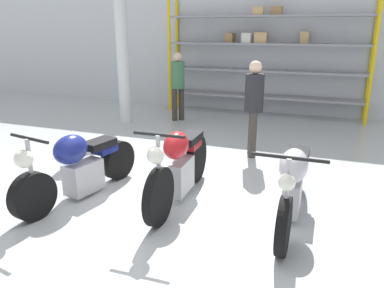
{
  "coord_description": "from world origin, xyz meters",
  "views": [
    {
      "loc": [
        1.62,
        -3.99,
        2.16
      ],
      "look_at": [
        0.0,
        0.4,
        0.7
      ],
      "focal_mm": 35.0,
      "sensor_mm": 36.0,
      "label": 1
    }
  ],
  "objects_px": {
    "motorcycle_red": "(180,165)",
    "motorcycle_blue": "(79,167)",
    "person_near_rack": "(254,102)",
    "shelving_rack": "(264,55)",
    "person_browsing": "(178,81)",
    "motorcycle_silver": "(293,182)"
  },
  "relations": [
    {
      "from": "person_browsing",
      "to": "motorcycle_blue",
      "type": "bearing_deg",
      "value": 140.29
    },
    {
      "from": "motorcycle_red",
      "to": "motorcycle_blue",
      "type": "bearing_deg",
      "value": -75.27
    },
    {
      "from": "motorcycle_silver",
      "to": "person_near_rack",
      "type": "height_order",
      "value": "person_near_rack"
    },
    {
      "from": "person_browsing",
      "to": "person_near_rack",
      "type": "xyz_separation_m",
      "value": [
        2.22,
        -2.01,
        0.02
      ]
    },
    {
      "from": "person_browsing",
      "to": "person_near_rack",
      "type": "relative_size",
      "value": 0.98
    },
    {
      "from": "motorcycle_blue",
      "to": "motorcycle_red",
      "type": "xyz_separation_m",
      "value": [
        1.27,
        0.37,
        0.06
      ]
    },
    {
      "from": "motorcycle_red",
      "to": "person_browsing",
      "type": "relative_size",
      "value": 1.26
    },
    {
      "from": "shelving_rack",
      "to": "person_near_rack",
      "type": "xyz_separation_m",
      "value": [
        0.44,
        -3.35,
        -0.55
      ]
    },
    {
      "from": "shelving_rack",
      "to": "motorcycle_blue",
      "type": "distance_m",
      "value": 6.06
    },
    {
      "from": "shelving_rack",
      "to": "person_browsing",
      "type": "relative_size",
      "value": 3.1
    },
    {
      "from": "shelving_rack",
      "to": "motorcycle_blue",
      "type": "height_order",
      "value": "shelving_rack"
    },
    {
      "from": "motorcycle_red",
      "to": "motorcycle_silver",
      "type": "distance_m",
      "value": 1.41
    },
    {
      "from": "motorcycle_blue",
      "to": "motorcycle_red",
      "type": "distance_m",
      "value": 1.33
    },
    {
      "from": "motorcycle_silver",
      "to": "motorcycle_blue",
      "type": "bearing_deg",
      "value": -82.66
    },
    {
      "from": "shelving_rack",
      "to": "person_near_rack",
      "type": "height_order",
      "value": "shelving_rack"
    },
    {
      "from": "motorcycle_silver",
      "to": "person_browsing",
      "type": "xyz_separation_m",
      "value": [
        -3.12,
        4.11,
        0.48
      ]
    },
    {
      "from": "motorcycle_blue",
      "to": "motorcycle_silver",
      "type": "height_order",
      "value": "motorcycle_silver"
    },
    {
      "from": "motorcycle_red",
      "to": "person_browsing",
      "type": "bearing_deg",
      "value": -158.82
    },
    {
      "from": "shelving_rack",
      "to": "person_browsing",
      "type": "bearing_deg",
      "value": -142.97
    },
    {
      "from": "motorcycle_red",
      "to": "person_near_rack",
      "type": "xyz_separation_m",
      "value": [
        0.52,
        2.08,
        0.48
      ]
    },
    {
      "from": "person_browsing",
      "to": "shelving_rack",
      "type": "bearing_deg",
      "value": -98.18
    },
    {
      "from": "person_near_rack",
      "to": "motorcycle_blue",
      "type": "bearing_deg",
      "value": 37.5
    }
  ]
}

